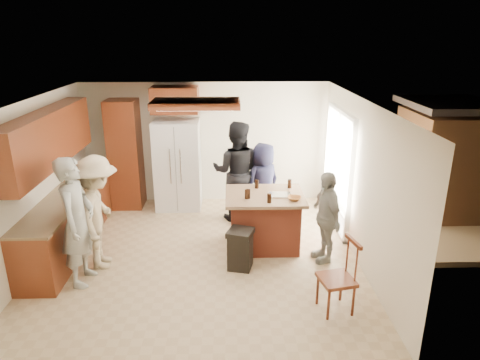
{
  "coord_description": "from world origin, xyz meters",
  "views": [
    {
      "loc": [
        0.47,
        -6.15,
        3.45
      ],
      "look_at": [
        0.66,
        0.44,
        1.15
      ],
      "focal_mm": 32.0,
      "sensor_mm": 36.0,
      "label": 1
    }
  ],
  "objects_px": {
    "person_behind_right": "(263,183)",
    "person_counter": "(99,213)",
    "person_front_left": "(77,222)",
    "spindle_chair": "(338,279)",
    "kitchen_island": "(264,220)",
    "refrigerator": "(178,165)",
    "trash_bin": "(240,249)",
    "person_behind_left": "(237,172)",
    "person_side_right": "(326,217)"
  },
  "relations": [
    {
      "from": "person_counter",
      "to": "person_front_left",
      "type": "bearing_deg",
      "value": 153.93
    },
    {
      "from": "person_front_left",
      "to": "kitchen_island",
      "type": "distance_m",
      "value": 2.92
    },
    {
      "from": "kitchen_island",
      "to": "trash_bin",
      "type": "distance_m",
      "value": 0.83
    },
    {
      "from": "person_side_right",
      "to": "spindle_chair",
      "type": "xyz_separation_m",
      "value": [
        -0.11,
        -1.31,
        -0.28
      ]
    },
    {
      "from": "refrigerator",
      "to": "kitchen_island",
      "type": "relative_size",
      "value": 1.41
    },
    {
      "from": "kitchen_island",
      "to": "trash_bin",
      "type": "relative_size",
      "value": 2.03
    },
    {
      "from": "kitchen_island",
      "to": "spindle_chair",
      "type": "distance_m",
      "value": 1.96
    },
    {
      "from": "person_behind_right",
      "to": "person_counter",
      "type": "distance_m",
      "value": 3.06
    },
    {
      "from": "person_front_left",
      "to": "trash_bin",
      "type": "relative_size",
      "value": 2.99
    },
    {
      "from": "person_front_left",
      "to": "person_counter",
      "type": "distance_m",
      "value": 0.48
    },
    {
      "from": "person_side_right",
      "to": "person_counter",
      "type": "relative_size",
      "value": 0.83
    },
    {
      "from": "trash_bin",
      "to": "spindle_chair",
      "type": "bearing_deg",
      "value": -41.84
    },
    {
      "from": "person_behind_right",
      "to": "person_counter",
      "type": "relative_size",
      "value": 0.87
    },
    {
      "from": "person_front_left",
      "to": "refrigerator",
      "type": "height_order",
      "value": "person_front_left"
    },
    {
      "from": "person_front_left",
      "to": "trash_bin",
      "type": "height_order",
      "value": "person_front_left"
    },
    {
      "from": "person_behind_right",
      "to": "spindle_chair",
      "type": "xyz_separation_m",
      "value": [
        0.74,
        -2.84,
        -0.31
      ]
    },
    {
      "from": "person_behind_right",
      "to": "kitchen_island",
      "type": "bearing_deg",
      "value": 50.11
    },
    {
      "from": "refrigerator",
      "to": "trash_bin",
      "type": "xyz_separation_m",
      "value": [
        1.19,
        -2.48,
        -0.58
      ]
    },
    {
      "from": "person_front_left",
      "to": "person_behind_right",
      "type": "distance_m",
      "value": 3.45
    },
    {
      "from": "person_behind_right",
      "to": "person_counter",
      "type": "bearing_deg",
      "value": -4.89
    },
    {
      "from": "person_front_left",
      "to": "spindle_chair",
      "type": "height_order",
      "value": "person_front_left"
    },
    {
      "from": "person_behind_left",
      "to": "spindle_chair",
      "type": "relative_size",
      "value": 1.92
    },
    {
      "from": "refrigerator",
      "to": "trash_bin",
      "type": "height_order",
      "value": "refrigerator"
    },
    {
      "from": "person_behind_left",
      "to": "person_counter",
      "type": "relative_size",
      "value": 1.09
    },
    {
      "from": "person_front_left",
      "to": "person_counter",
      "type": "relative_size",
      "value": 1.07
    },
    {
      "from": "person_side_right",
      "to": "trash_bin",
      "type": "height_order",
      "value": "person_side_right"
    },
    {
      "from": "trash_bin",
      "to": "kitchen_island",
      "type": "bearing_deg",
      "value": 59.21
    },
    {
      "from": "person_side_right",
      "to": "kitchen_island",
      "type": "relative_size",
      "value": 1.15
    },
    {
      "from": "person_counter",
      "to": "person_behind_right",
      "type": "bearing_deg",
      "value": -64.69
    },
    {
      "from": "person_side_right",
      "to": "kitchen_island",
      "type": "bearing_deg",
      "value": -128.61
    },
    {
      "from": "refrigerator",
      "to": "spindle_chair",
      "type": "relative_size",
      "value": 1.81
    },
    {
      "from": "trash_bin",
      "to": "person_front_left",
      "type": "bearing_deg",
      "value": -172.44
    },
    {
      "from": "person_counter",
      "to": "trash_bin",
      "type": "relative_size",
      "value": 2.79
    },
    {
      "from": "refrigerator",
      "to": "person_front_left",
      "type": "bearing_deg",
      "value": -111.45
    },
    {
      "from": "person_behind_right",
      "to": "spindle_chair",
      "type": "height_order",
      "value": "person_behind_right"
    },
    {
      "from": "person_counter",
      "to": "spindle_chair",
      "type": "xyz_separation_m",
      "value": [
        3.34,
        -1.23,
        -0.43
      ]
    },
    {
      "from": "person_behind_right",
      "to": "refrigerator",
      "type": "height_order",
      "value": "refrigerator"
    },
    {
      "from": "person_counter",
      "to": "kitchen_island",
      "type": "distance_m",
      "value": 2.63
    },
    {
      "from": "person_behind_left",
      "to": "person_front_left",
      "type": "bearing_deg",
      "value": 53.38
    },
    {
      "from": "person_front_left",
      "to": "spindle_chair",
      "type": "bearing_deg",
      "value": -99.52
    },
    {
      "from": "person_behind_left",
      "to": "refrigerator",
      "type": "bearing_deg",
      "value": -18.44
    },
    {
      "from": "person_behind_left",
      "to": "kitchen_island",
      "type": "bearing_deg",
      "value": 120.78
    },
    {
      "from": "person_counter",
      "to": "spindle_chair",
      "type": "bearing_deg",
      "value": -116.63
    },
    {
      "from": "person_counter",
      "to": "person_side_right",
      "type": "bearing_deg",
      "value": -95.06
    },
    {
      "from": "person_behind_right",
      "to": "spindle_chair",
      "type": "distance_m",
      "value": 2.95
    },
    {
      "from": "kitchen_island",
      "to": "person_counter",
      "type": "bearing_deg",
      "value": -167.68
    },
    {
      "from": "person_behind_left",
      "to": "trash_bin",
      "type": "height_order",
      "value": "person_behind_left"
    },
    {
      "from": "person_counter",
      "to": "kitchen_island",
      "type": "bearing_deg",
      "value": -84.02
    },
    {
      "from": "trash_bin",
      "to": "person_counter",
      "type": "bearing_deg",
      "value": 176.09
    },
    {
      "from": "person_front_left",
      "to": "refrigerator",
      "type": "bearing_deg",
      "value": -18.3
    }
  ]
}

